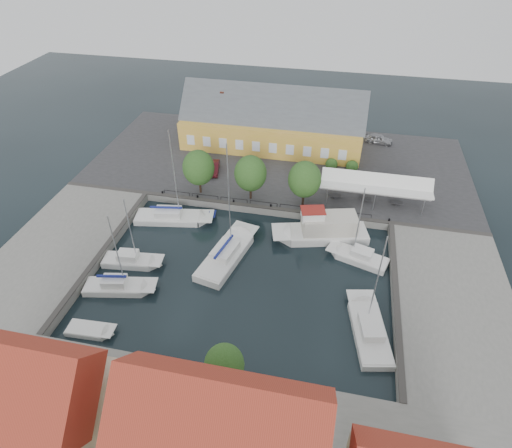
{
  "coord_description": "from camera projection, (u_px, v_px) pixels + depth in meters",
  "views": [
    {
      "loc": [
        8.52,
        -34.3,
        33.36
      ],
      "look_at": [
        0.0,
        6.0,
        1.5
      ],
      "focal_mm": 30.0,
      "sensor_mm": 36.0,
      "label": 1
    }
  ],
  "objects": [
    {
      "name": "car_red",
      "position": [
        214.0,
        168.0,
        62.38
      ],
      "size": [
        2.24,
        4.38,
        1.38
      ],
      "primitive_type": "imported",
      "rotation": [
        0.0,
        0.0,
        0.2
      ],
      "color": "#4F1219",
      "rests_on": "north_quay"
    },
    {
      "name": "west_boat_a",
      "position": [
        172.0,
        218.0,
        55.06
      ],
      "size": [
        10.4,
        4.49,
        13.17
      ],
      "color": "white",
      "rests_on": "ground"
    },
    {
      "name": "east_boat_c",
      "position": [
        369.0,
        331.0,
        40.9
      ],
      "size": [
        4.7,
        9.58,
        11.72
      ],
      "color": "white",
      "rests_on": "ground"
    },
    {
      "name": "east_quay",
      "position": [
        454.0,
        307.0,
        42.89
      ],
      "size": [
        12.0,
        24.0,
        1.0
      ],
      "primitive_type": "cube",
      "color": "slate",
      "rests_on": "ground"
    },
    {
      "name": "east_boat_a",
      "position": [
        359.0,
        258.0,
        49.01
      ],
      "size": [
        7.35,
        4.4,
        10.18
      ],
      "color": "white",
      "rests_on": "ground"
    },
    {
      "name": "quay_trees",
      "position": [
        250.0,
        173.0,
        54.98
      ],
      "size": [
        18.2,
        4.2,
        6.3
      ],
      "color": "black",
      "rests_on": "north_quay"
    },
    {
      "name": "quay_edge_fittings",
      "position": [
        254.0,
        233.0,
        51.37
      ],
      "size": [
        56.0,
        24.72,
        0.4
      ],
      "color": "#383533",
      "rests_on": "north_quay"
    },
    {
      "name": "center_sailboat",
      "position": [
        227.0,
        255.0,
        49.3
      ],
      "size": [
        5.45,
        11.22,
        14.63
      ],
      "color": "white",
      "rests_on": "ground"
    },
    {
      "name": "launch_sw",
      "position": [
        91.0,
        331.0,
        41.04
      ],
      "size": [
        4.83,
        2.03,
        0.98
      ],
      "color": "white",
      "rests_on": "ground"
    },
    {
      "name": "ground",
      "position": [
        245.0,
        266.0,
        48.35
      ],
      "size": [
        140.0,
        140.0,
        0.0
      ],
      "primitive_type": "plane",
      "color": "black",
      "rests_on": "ground"
    },
    {
      "name": "west_boat_c",
      "position": [
        132.0,
        262.0,
        48.53
      ],
      "size": [
        7.1,
        2.96,
        9.55
      ],
      "color": "white",
      "rests_on": "ground"
    },
    {
      "name": "west_quay",
      "position": [
        59.0,
        248.0,
        50.1
      ],
      "size": [
        12.0,
        24.0,
        1.0
      ],
      "primitive_type": "cube",
      "color": "slate",
      "rests_on": "ground"
    },
    {
      "name": "north_quay",
      "position": [
        279.0,
        163.0,
        65.84
      ],
      "size": [
        56.0,
        26.0,
        1.0
      ],
      "primitive_type": "cube",
      "color": "#2D2D30",
      "rests_on": "ground"
    },
    {
      "name": "launch_nw",
      "position": [
        200.0,
        216.0,
        55.8
      ],
      "size": [
        4.18,
        2.12,
        0.88
      ],
      "color": "navy",
      "rests_on": "ground"
    },
    {
      "name": "trawler",
      "position": [
        324.0,
        231.0,
        51.8
      ],
      "size": [
        12.04,
        6.18,
        5.0
      ],
      "color": "white",
      "rests_on": "ground"
    },
    {
      "name": "tent_canopy",
      "position": [
        376.0,
        185.0,
        55.02
      ],
      "size": [
        14.0,
        4.0,
        2.83
      ],
      "color": "white",
      "rests_on": "north_quay"
    },
    {
      "name": "warehouse",
      "position": [
        269.0,
        123.0,
        68.01
      ],
      "size": [
        28.56,
        14.0,
        9.55
      ],
      "color": "gold",
      "rests_on": "north_quay"
    },
    {
      "name": "west_boat_d",
      "position": [
        119.0,
        288.0,
        45.34
      ],
      "size": [
        7.94,
        3.68,
        10.41
      ],
      "color": "white",
      "rests_on": "ground"
    },
    {
      "name": "car_silver",
      "position": [
        379.0,
        139.0,
        69.62
      ],
      "size": [
        4.67,
        2.41,
        1.52
      ],
      "primitive_type": "imported",
      "rotation": [
        0.0,
        0.0,
        1.43
      ],
      "color": "#9A9CA1",
      "rests_on": "north_quay"
    }
  ]
}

